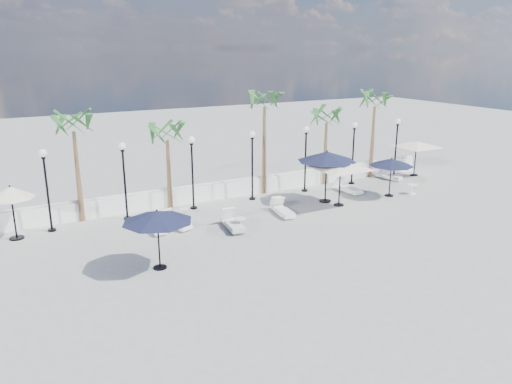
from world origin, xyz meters
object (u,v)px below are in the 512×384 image
lounger_2 (175,223)px  parasol_navy_left (157,217)px  lounger_4 (280,209)px  parasol_navy_mid (327,157)px  parasol_cream_sq_b (417,142)px  lounger_3 (233,223)px  lounger_7 (348,188)px  lounger_5 (284,211)px  parasol_navy_right (391,162)px  parasol_cream_sq_a (341,162)px  parasol_cream_small (11,193)px  lounger_6 (389,176)px  lounger_0 (156,227)px  lounger_1 (161,224)px

lounger_2 → parasol_navy_left: parasol_navy_left is taller
lounger_4 → parasol_navy_mid: (3.20, 0.50, 2.31)m
parasol_navy_mid → lounger_4: bearing=-171.2°
parasol_cream_sq_b → lounger_4: bearing=-168.2°
lounger_3 → lounger_7: 8.88m
lounger_5 → parasol_navy_right: parasol_navy_right is taller
parasol_navy_right → parasol_cream_sq_b: 5.59m
parasol_cream_sq_a → parasol_cream_small: size_ratio=2.15×
lounger_2 → parasol_navy_left: bearing=-137.8°
parasol_navy_right → parasol_cream_sq_a: size_ratio=0.47×
lounger_2 → lounger_6: size_ratio=1.06×
lounger_3 → lounger_7: size_ratio=1.01×
lounger_3 → parasol_navy_left: bearing=-141.3°
lounger_2 → parasol_cream_sq_a: bearing=-26.8°
lounger_3 → parasol_cream_small: bearing=167.1°
lounger_0 → parasol_cream_sq_b: parasol_cream_sq_b is taller
parasol_navy_right → parasol_cream_sq_a: (-3.63, -0.06, 0.44)m
lounger_1 → parasol_navy_left: size_ratio=0.64×
parasol_cream_small → lounger_4: bearing=-11.5°
lounger_6 → parasol_cream_sq_a: (-6.25, -2.91, 2.18)m
lounger_5 → parasol_navy_left: bearing=-148.3°
lounger_4 → parasol_navy_mid: size_ratio=0.57×
parasol_cream_sq_a → parasol_cream_small: (-15.56, 2.89, -0.30)m
parasol_navy_right → lounger_0: bearing=176.6°
parasol_cream_sq_b → parasol_cream_sq_a: bearing=-161.1°
lounger_3 → lounger_0: bearing=165.3°
lounger_0 → lounger_7: bearing=3.7°
lounger_4 → lounger_6: size_ratio=0.98×
parasol_navy_mid → parasol_cream_small: (-15.32, 1.98, -0.42)m
lounger_6 → parasol_navy_right: size_ratio=0.75×
lounger_0 → lounger_2: (0.95, 0.06, 0.03)m
lounger_4 → parasol_navy_left: 8.50m
lounger_1 → parasol_navy_right: (13.16, -1.03, 1.75)m
lounger_5 → parasol_cream_sq_b: (11.88, 2.86, 2.05)m
lounger_7 → parasol_navy_mid: bearing=-162.0°
lounger_3 → parasol_cream_sq_a: parasol_cream_sq_a is taller
lounger_1 → parasol_cream_small: 6.57m
lounger_1 → lounger_2: (0.63, -0.17, 0.03)m
parasol_navy_mid → parasol_navy_right: 4.00m
lounger_4 → parasol_cream_sq_a: bearing=3.7°
lounger_1 → lounger_7: size_ratio=0.83×
lounger_4 → parasol_navy_mid: bearing=19.4°
lounger_6 → lounger_4: bearing=179.1°
lounger_0 → lounger_3: bearing=-23.4°
lounger_4 → parasol_navy_right: parasol_navy_right is taller
lounger_5 → parasol_cream_small: (-12.12, 2.86, 1.87)m
parasol_navy_mid → parasol_cream_sq_b: 8.90m
lounger_1 → lounger_3: size_ratio=0.82×
lounger_1 → parasol_cream_small: parasol_cream_small is taller
lounger_1 → lounger_3: (2.97, -1.60, 0.04)m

